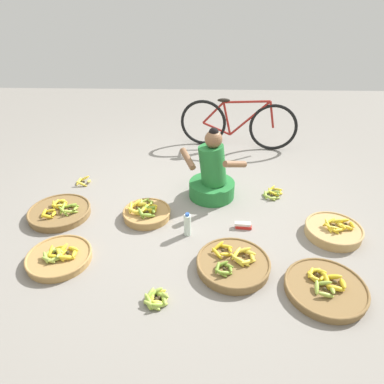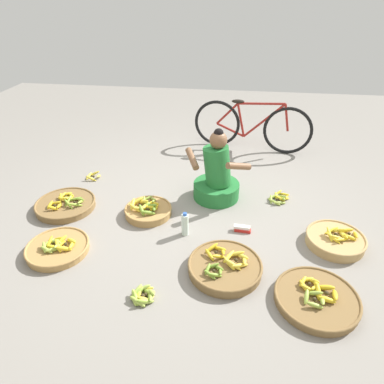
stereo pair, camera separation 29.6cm
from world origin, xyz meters
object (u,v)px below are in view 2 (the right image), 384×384
loose_bananas_back_right (143,295)px  loose_bananas_mid_right (279,198)px  loose_bananas_front_right (93,176)px  banana_basket_mid_left (58,248)px  banana_basket_front_left (148,210)px  banana_basket_near_vendor (66,204)px  bicycle_leaning (251,126)px  banana_basket_front_center (336,240)px  vendor_woman_front (217,177)px  banana_basket_back_center (317,298)px  banana_basket_back_left (225,266)px  water_bottle (185,224)px  packet_carton_stack (242,229)px

loose_bananas_back_right → loose_bananas_mid_right: (1.17, 1.60, -0.00)m
loose_bananas_back_right → loose_bananas_front_right: 2.12m
banana_basket_mid_left → banana_basket_front_left: banana_basket_front_left is taller
banana_basket_front_left → banana_basket_near_vendor: 0.92m
bicycle_leaning → banana_basket_front_center: (0.78, -2.11, -0.30)m
vendor_woman_front → banana_basket_front_left: vendor_woman_front is taller
banana_basket_front_left → loose_bananas_front_right: bearing=142.2°
loose_bananas_mid_right → banana_basket_back_center: bearing=-83.6°
banana_basket_mid_left → loose_bananas_front_right: size_ratio=3.15×
bicycle_leaning → banana_basket_front_left: bicycle_leaning is taller
banana_basket_near_vendor → banana_basket_back_left: bearing=-22.4°
banana_basket_front_center → vendor_woman_front: bearing=149.6°
vendor_woman_front → loose_bananas_back_right: size_ratio=3.74×
bicycle_leaning → banana_basket_front_center: 2.27m
banana_basket_back_center → water_bottle: bearing=148.4°
banana_basket_front_center → loose_bananas_back_right: banana_basket_front_center is taller
banana_basket_back_center → banana_basket_front_center: bearing=68.1°
vendor_woman_front → banana_basket_front_left: size_ratio=1.66×
vendor_woman_front → water_bottle: vendor_woman_front is taller
banana_basket_mid_left → banana_basket_back_left: bearing=-1.6°
vendor_woman_front → banana_basket_back_center: (0.88, -1.42, -0.23)m
banana_basket_mid_left → loose_bananas_front_right: banana_basket_mid_left is taller
banana_basket_front_center → loose_bananas_front_right: banana_basket_front_center is taller
banana_basket_mid_left → loose_bananas_mid_right: banana_basket_mid_left is taller
banana_basket_back_left → water_bottle: water_bottle is taller
packet_carton_stack → loose_bananas_front_right: bearing=155.8°
banana_basket_front_center → loose_bananas_mid_right: 0.86m
banana_basket_front_center → banana_basket_front_left: banana_basket_front_center is taller
banana_basket_front_center → packet_carton_stack: (-0.87, 0.09, -0.03)m
loose_bananas_mid_right → banana_basket_back_left: bearing=-114.5°
loose_bananas_back_right → water_bottle: 0.87m
vendor_woman_front → banana_basket_mid_left: size_ratio=1.46×
banana_basket_front_center → loose_bananas_front_right: 2.90m
vendor_woman_front → loose_bananas_front_right: (-1.57, 0.24, -0.24)m
bicycle_leaning → loose_bananas_back_right: bicycle_leaning is taller
vendor_woman_front → water_bottle: 0.78m
bicycle_leaning → loose_bananas_front_right: bearing=-149.1°
banana_basket_back_center → bicycle_leaning: bearing=99.8°
packet_carton_stack → loose_bananas_back_right: bearing=-128.2°
banana_basket_near_vendor → loose_bananas_front_right: 0.69m
banana_basket_mid_left → banana_basket_back_left: (1.53, -0.04, 0.01)m
bicycle_leaning → water_bottle: bearing=-106.6°
vendor_woman_front → banana_basket_front_center: bearing=-30.4°
loose_bananas_front_right → loose_bananas_mid_right: bearing=-5.2°
vendor_woman_front → loose_bananas_front_right: vendor_woman_front is taller
loose_bananas_mid_right → water_bottle: size_ratio=1.17×
vendor_woman_front → banana_basket_mid_left: bearing=-140.2°
banana_basket_front_center → banana_basket_near_vendor: banana_basket_front_center is taller
bicycle_leaning → banana_basket_back_left: size_ratio=2.65×
banana_basket_back_center → loose_bananas_mid_right: 1.46m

